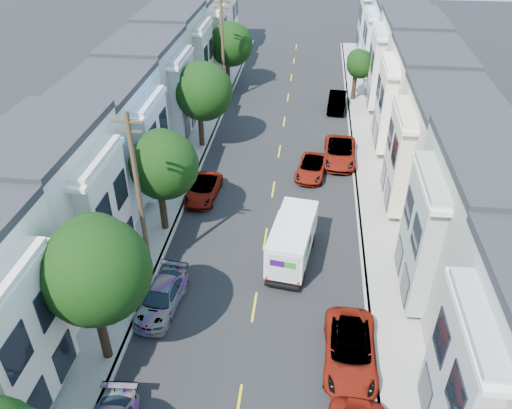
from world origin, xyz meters
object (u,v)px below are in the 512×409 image
Objects in this scene: tree_d at (202,92)px; fedex_truck at (292,239)px; parked_right_b at (350,351)px; tree_c at (162,166)px; lead_sedan at (312,168)px; tree_b at (94,271)px; tree_e at (230,44)px; tree_far_r at (359,65)px; parked_right_c at (340,153)px; parked_left_c at (162,298)px; parked_right_d at (337,102)px; utility_pole_far at (223,51)px; utility_pole_near at (140,200)px; parked_left_d at (203,189)px.

tree_d is 16.50m from fedex_truck.
tree_c is at bearing 141.31° from parked_right_b.
parked_right_b is (2.18, -17.45, 0.11)m from lead_sedan.
tree_d is at bearing 90.00° from tree_b.
tree_e reaches higher than fedex_truck.
parked_right_c is at bearing -98.61° from tree_far_r.
parked_right_c is (-1.99, -13.16, -2.90)m from tree_far_r.
parked_left_c is at bearing -85.72° from tree_d.
fedex_truck is (8.06, -14.00, -3.36)m from tree_d.
fedex_truck reaches higher than parked_right_d.
tree_d is 1.38× the size of parked_right_b.
parked_left_c is (-6.66, -4.73, -0.85)m from fedex_truck.
tree_e is 0.69× the size of utility_pole_far.
utility_pole_near is 5.33m from parked_left_c.
parked_right_b is (9.80, -2.51, 0.06)m from parked_left_c.
utility_pole_near is at bearing 156.98° from parked_right_b.
utility_pole_near is 2.24× the size of parked_left_d.
parked_left_d is at bearing -144.18° from lead_sedan.
parked_right_c is (11.20, 14.91, -4.39)m from utility_pole_near.
parked_left_d is 0.97× the size of parked_right_d.
tree_d is (0.00, 22.30, -0.63)m from tree_b.
tree_far_r is at bearing 60.93° from tree_c.
fedex_truck is at bearing -73.94° from tree_e.
parked_left_c is at bearing -104.74° from parked_right_d.
parked_right_c is 1.18× the size of parked_right_d.
fedex_truck is 7.93m from parked_right_b.
parked_left_d is at bearing 144.69° from fedex_truck.
parked_right_c is (3.14, 12.70, -0.76)m from fedex_truck.
lead_sedan is at bearing -56.40° from utility_pole_far.
parked_left_d is 0.82× the size of parked_right_c.
parked_left_d is 0.85× the size of parked_right_b.
tree_b is at bearing -105.00° from parked_right_d.
tree_b is 12.22m from parked_right_b.
parked_right_c reaches higher than parked_left_c.
tree_b is 1.54× the size of tree_far_r.
fedex_truck is 1.08× the size of parked_right_b.
tree_e is at bearing 90.00° from tree_b.
tree_b is 12.23m from fedex_truck.
tree_e reaches higher than tree_far_r.
fedex_truck is at bearing -93.17° from parked_right_d.
tree_e is 1.22× the size of fedex_truck.
tree_e is 37.18m from parked_right_b.
tree_e is 29.29m from fedex_truck.
parked_right_d is at bearing 88.79° from lead_sedan.
utility_pole_far is (0.00, 32.09, -0.35)m from tree_b.
tree_b is 10.44m from tree_c.
tree_b reaches higher than tree_c.
tree_e is 1.31× the size of parked_right_b.
parked_right_d is (-1.99, -2.53, -2.89)m from tree_far_r.
utility_pole_near is (-13.19, -28.07, 1.49)m from tree_far_r.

